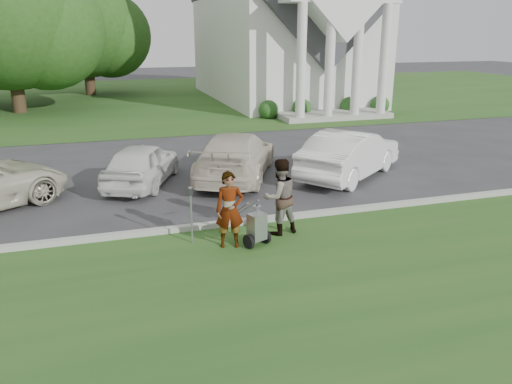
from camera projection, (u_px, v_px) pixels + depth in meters
name	position (u px, v px, depth m)	size (l,w,h in m)	color
ground	(260.00, 231.00, 12.00)	(120.00, 120.00, 0.00)	#333335
grass_strip	(310.00, 290.00, 9.27)	(80.00, 7.00, 0.01)	#24501B
church_lawn	(148.00, 97.00, 36.55)	(80.00, 30.00, 0.01)	#24501B
curb	(254.00, 221.00, 12.48)	(80.00, 0.18, 0.15)	#9E9E93
church	(283.00, 11.00, 33.74)	(9.19, 19.00, 24.10)	white
tree_left	(7.00, 22.00, 28.16)	(10.63, 8.40, 9.71)	#332316
tree_back	(85.00, 30.00, 36.69)	(9.61, 7.60, 8.89)	#332316
striping_cart	(257.00, 227.00, 11.06)	(0.84, 1.19, 1.03)	black
person_left	(230.00, 211.00, 10.90)	(0.62, 0.41, 1.71)	#999999
person_right	(279.00, 197.00, 11.61)	(0.88, 0.69, 1.81)	#999999
parking_meter_near	(191.00, 208.00, 11.07)	(0.10, 0.09, 1.33)	#94979C
car_b	(142.00, 164.00, 15.50)	(1.58, 3.92, 1.34)	white
car_c	(236.00, 155.00, 16.25)	(2.09, 5.15, 1.50)	beige
car_d	(350.00, 154.00, 16.33)	(1.64, 4.72, 1.55)	white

